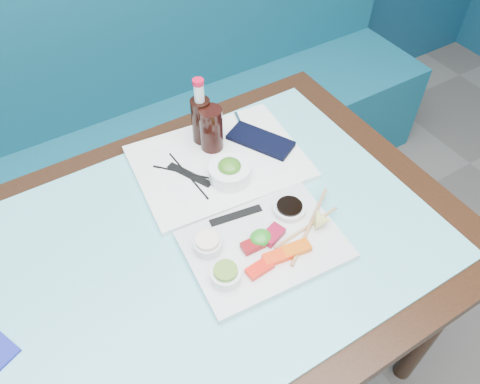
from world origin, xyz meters
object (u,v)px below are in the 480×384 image
dining_table (181,273)px  cola_bottle_body (201,123)px  seaweed_bowl (230,173)px  cola_glass (211,129)px  booth_bench (93,157)px  serving_tray (219,162)px  sashimi_plate (264,246)px

dining_table → cola_bottle_body: bearing=52.5°
seaweed_bowl → cola_glass: (0.02, 0.13, 0.04)m
booth_bench → dining_table: (0.00, -0.84, 0.29)m
serving_tray → seaweed_bowl: (-0.01, -0.07, 0.03)m
sashimi_plate → serving_tray: (0.05, 0.30, -0.00)m
cola_bottle_body → serving_tray: bearing=-91.0°
booth_bench → cola_bottle_body: 0.75m
sashimi_plate → seaweed_bowl: seaweed_bowl is taller
booth_bench → seaweed_bowl: booth_bench is taller
dining_table → cola_bottle_body: 0.41m
sashimi_plate → cola_glass: cola_glass is taller
cola_bottle_body → sashimi_plate: bearing=-97.0°
booth_bench → dining_table: bearing=-90.0°
serving_tray → dining_table: bearing=-132.6°
booth_bench → serving_tray: booth_bench is taller
dining_table → sashimi_plate: sashimi_plate is taller
booth_bench → sashimi_plate: 1.03m
dining_table → cola_glass: size_ratio=10.71×
seaweed_bowl → cola_bottle_body: size_ratio=0.71×
seaweed_bowl → cola_bottle_body: (0.01, 0.17, 0.04)m
cola_glass → cola_bottle_body: bearing=101.5°
cola_glass → booth_bench: bearing=112.2°
dining_table → seaweed_bowl: 0.28m
serving_tray → seaweed_bowl: size_ratio=4.08×
dining_table → cola_glass: bearing=47.3°
booth_bench → serving_tray: (0.23, -0.64, 0.39)m
cola_bottle_body → dining_table: bearing=-127.5°
cola_glass → sashimi_plate: bearing=-99.2°
sashimi_plate → cola_glass: size_ratio=2.74×
sashimi_plate → cola_bottle_body: size_ratio=2.33×
dining_table → sashimi_plate: 0.23m
dining_table → serving_tray: bearing=41.6°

